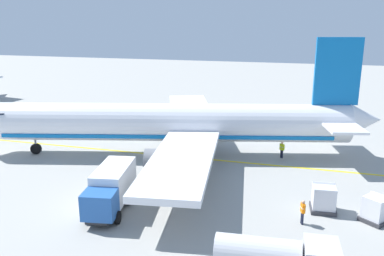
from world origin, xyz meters
TOP-DOWN VIEW (x-y plane):
  - airliner_foreground at (25.37, 18.96)m, footprint 34.34×41.21m
  - service_truck_fuel at (12.68, 19.58)m, footprint 6.90×3.26m
  - cargo_container_near at (15.69, 1.14)m, footprint 2.28×2.28m
  - cargo_container_mid at (16.43, 4.56)m, footprint 1.91×1.91m
  - crew_marshaller at (27.51, 8.20)m, footprint 0.46×0.52m
  - crew_loader_left at (13.97, 5.98)m, footprint 0.59×0.37m
  - apron_guide_line at (25.10, 14.51)m, footprint 0.30×60.00m

SIDE VIEW (x-z plane):
  - apron_guide_line at x=25.10m, z-range 0.00..0.01m
  - cargo_container_near at x=15.69m, z-range -0.05..1.90m
  - cargo_container_mid at x=16.43m, z-range -0.06..2.03m
  - crew_marshaller at x=27.51m, z-range 0.15..1.83m
  - crew_loader_left at x=13.97m, z-range 0.16..1.90m
  - service_truck_fuel at x=12.68m, z-range 0.15..3.13m
  - airliner_foreground at x=25.37m, z-range -2.56..9.34m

